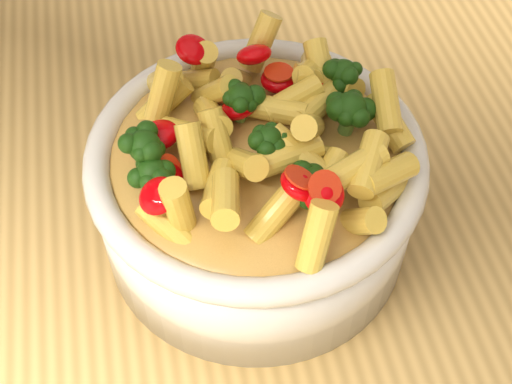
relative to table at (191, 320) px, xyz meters
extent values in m
cube|color=tan|center=(0.00, 0.00, 0.08)|extent=(1.20, 0.80, 0.04)
cylinder|color=tan|center=(0.55, 0.35, -0.37)|extent=(0.05, 0.05, 0.86)
cylinder|color=silver|center=(0.06, 0.01, 0.14)|extent=(0.22, 0.22, 0.09)
ellipsoid|color=silver|center=(0.06, 0.01, 0.12)|extent=(0.20, 0.20, 0.03)
torus|color=silver|center=(0.06, 0.01, 0.19)|extent=(0.22, 0.22, 0.02)
ellipsoid|color=#F5B853|center=(0.06, 0.01, 0.19)|extent=(0.19, 0.19, 0.02)
camera|label=1|loc=(0.00, -0.29, 0.53)|focal=50.00mm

